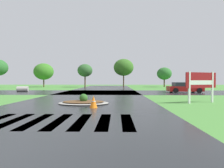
% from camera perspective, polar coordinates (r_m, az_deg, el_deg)
% --- Properties ---
extents(asphalt_roadway, '(10.08, 80.00, 0.01)m').
position_cam_1_polar(asphalt_roadway, '(13.48, -8.37, -5.68)').
color(asphalt_roadway, '#232628').
rests_on(asphalt_roadway, ground).
extents(asphalt_cross_road, '(90.00, 9.07, 0.01)m').
position_cam_1_polar(asphalt_cross_road, '(24.66, -3.86, -2.52)').
color(asphalt_cross_road, '#232628').
rests_on(asphalt_cross_road, ground).
extents(crosswalk_stripes, '(5.85, 3.02, 0.01)m').
position_cam_1_polar(crosswalk_stripes, '(7.82, -15.92, -10.80)').
color(crosswalk_stripes, white).
rests_on(crosswalk_stripes, ground).
extents(estate_billboard, '(2.52, 1.04, 2.21)m').
position_cam_1_polar(estate_billboard, '(14.67, 25.51, 0.60)').
color(estate_billboard, white).
rests_on(estate_billboard, ground).
extents(median_island, '(3.42, 2.36, 0.68)m').
position_cam_1_polar(median_island, '(12.96, -8.66, -5.43)').
color(median_island, '#9E9B93').
rests_on(median_island, ground).
extents(car_blue_compact, '(4.35, 2.14, 1.32)m').
position_cam_1_polar(car_blue_compact, '(25.93, 21.13, -1.04)').
color(car_blue_compact, maroon).
rests_on(car_blue_compact, ground).
extents(drainage_pipe_stack, '(1.56, 1.04, 0.74)m').
position_cam_1_polar(drainage_pipe_stack, '(28.68, -25.58, -1.38)').
color(drainage_pipe_stack, '#9E9B93').
rests_on(drainage_pipe_stack, ground).
extents(traffic_cone, '(0.46, 0.46, 0.72)m').
position_cam_1_polar(traffic_cone, '(10.96, -5.67, -5.46)').
color(traffic_cone, orange).
rests_on(traffic_cone, ground).
extents(background_treeline, '(41.19, 7.00, 6.47)m').
position_cam_1_polar(background_treeline, '(43.44, -11.49, 4.35)').
color(background_treeline, '#4C3823').
rests_on(background_treeline, ground).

